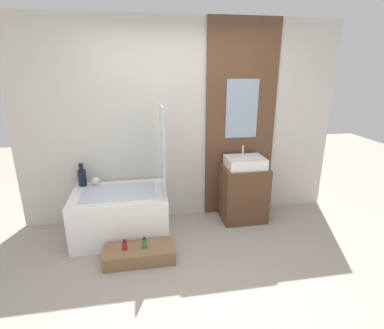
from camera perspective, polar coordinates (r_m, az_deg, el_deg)
name	(u,v)px	position (r m, az deg, el deg)	size (l,w,h in m)	color
ground_plane	(207,288)	(3.09, 2.93, -22.50)	(12.00, 12.00, 0.00)	#A39989
wall_tiled_back	(182,123)	(3.96, -1.88, 7.81)	(4.20, 0.06, 2.60)	beige
wall_wood_accent	(241,122)	(4.09, 9.27, 8.06)	(0.95, 0.04, 2.60)	brown
bathtub	(121,213)	(3.83, -13.43, -9.06)	(1.12, 0.79, 0.58)	white
glass_shower_screen	(162,150)	(3.46, -5.73, 2.80)	(0.01, 0.59, 1.05)	silver
wooden_step_bench	(140,254)	(3.43, -9.92, -16.46)	(0.75, 0.32, 0.16)	olive
vanity_cabinet	(243,193)	(4.14, 9.74, -5.43)	(0.59, 0.46, 0.75)	brown
sink	(245,162)	(3.98, 10.07, 0.42)	(0.49, 0.38, 0.27)	white
vase_tall_dark	(82,177)	(4.01, -20.20, -2.20)	(0.10, 0.10, 0.29)	black
vase_round_light	(95,181)	(4.00, -17.91, -2.99)	(0.10, 0.10, 0.10)	silver
bottle_soap_primary	(125,245)	(3.37, -12.69, -14.76)	(0.05, 0.05, 0.11)	#B21928
bottle_soap_secondary	(144,243)	(3.36, -9.05, -14.54)	(0.05, 0.05, 0.12)	#38704C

